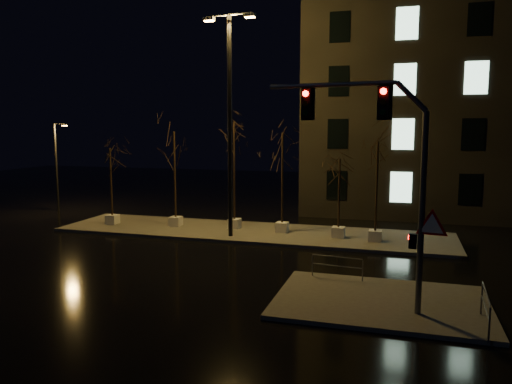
% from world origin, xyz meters
% --- Properties ---
extents(ground, '(90.00, 90.00, 0.00)m').
position_xyz_m(ground, '(0.00, 0.00, 0.00)').
color(ground, black).
rests_on(ground, ground).
extents(median, '(22.00, 5.00, 0.15)m').
position_xyz_m(median, '(0.00, 6.00, 0.07)').
color(median, '#4F4C46').
rests_on(median, ground).
extents(sidewalk_corner, '(7.00, 5.00, 0.15)m').
position_xyz_m(sidewalk_corner, '(7.50, -3.50, 0.07)').
color(sidewalk_corner, '#4F4C46').
rests_on(sidewalk_corner, ground).
extents(building, '(25.00, 12.00, 15.00)m').
position_xyz_m(building, '(14.00, 18.00, 7.50)').
color(building, black).
rests_on(building, ground).
extents(tree_0, '(1.80, 1.80, 4.68)m').
position_xyz_m(tree_0, '(-8.59, 5.63, 3.70)').
color(tree_0, silver).
rests_on(tree_0, median).
extents(tree_1, '(1.80, 1.80, 5.68)m').
position_xyz_m(tree_1, '(-4.65, 6.13, 4.46)').
color(tree_1, silver).
rests_on(tree_1, median).
extents(tree_2, '(1.80, 1.80, 6.24)m').
position_xyz_m(tree_2, '(-1.13, 6.49, 4.88)').
color(tree_2, silver).
rests_on(tree_2, median).
extents(tree_3, '(1.80, 1.80, 5.61)m').
position_xyz_m(tree_3, '(1.76, 6.21, 4.41)').
color(tree_3, silver).
rests_on(tree_3, median).
extents(tree_4, '(1.80, 1.80, 4.25)m').
position_xyz_m(tree_4, '(4.92, 5.76, 3.38)').
color(tree_4, silver).
rests_on(tree_4, median).
extents(tree_5, '(1.80, 1.80, 5.20)m').
position_xyz_m(tree_5, '(6.83, 5.42, 4.10)').
color(tree_5, silver).
rests_on(tree_5, median).
extents(traffic_signal_mast, '(5.83, 1.03, 7.19)m').
position_xyz_m(traffic_signal_mast, '(7.51, -4.27, 4.87)').
color(traffic_signal_mast, '#53555A').
rests_on(traffic_signal_mast, sidewalk_corner).
extents(streetlight_main, '(2.87, 0.62, 11.48)m').
position_xyz_m(streetlight_main, '(-0.66, 4.48, 6.77)').
color(streetlight_main, black).
rests_on(streetlight_main, median).
extents(streetlight_far, '(1.22, 0.30, 6.21)m').
position_xyz_m(streetlight_far, '(-15.43, 9.59, 3.41)').
color(streetlight_far, black).
rests_on(streetlight_far, ground).
extents(guard_rail_a, '(1.99, 0.26, 0.86)m').
position_xyz_m(guard_rail_a, '(5.77, -1.50, 0.71)').
color(guard_rail_a, '#53555A').
rests_on(guard_rail_a, sidewalk_corner).
extents(guard_rail_b, '(0.16, 2.23, 1.05)m').
position_xyz_m(guard_rail_b, '(10.50, -5.05, 0.83)').
color(guard_rail_b, '#53555A').
rests_on(guard_rail_b, sidewalk_corner).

